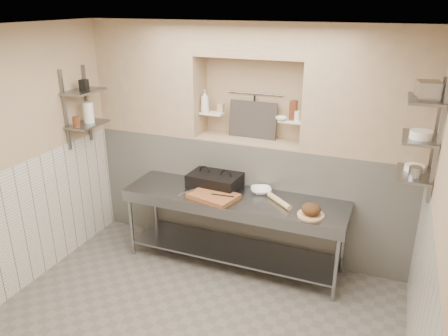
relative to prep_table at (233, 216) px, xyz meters
The scene contains 48 objects.
floor 1.37m from the prep_table, 90.41° to the right, with size 4.00×3.90×0.10m, color #645F58.
ceiling 2.50m from the prep_table, 90.41° to the right, with size 4.00×3.90×0.10m, color silver.
wall_left 2.49m from the prep_table, 150.11° to the right, with size 0.10×3.90×2.80m, color tan.
wall_right 2.48m from the prep_table, 30.10° to the right, with size 0.10×3.90×2.80m, color tan.
wall_back 1.11m from the prep_table, 90.60° to the left, with size 4.00×0.10×2.80m, color tan.
backwall_lower 0.57m from the prep_table, 90.86° to the left, with size 4.00×0.40×1.40m, color silver.
alcove_sill 0.95m from the prep_table, 90.86° to the left, with size 1.30×0.40×0.02m, color tan.
backwall_pillar_left 2.06m from the prep_table, 156.97° to the left, with size 1.35×0.40×1.40m, color tan.
backwall_pillar_right 2.04m from the prep_table, 23.29° to the left, with size 1.35×0.40×1.40m, color tan.
backwall_header 2.04m from the prep_table, 90.86° to the left, with size 1.30×0.40×0.40m, color tan.
wainscot_left 2.32m from the prep_table, 149.37° to the right, with size 0.02×3.90×1.40m, color silver.
wainscot_right 2.31m from the prep_table, 30.84° to the right, with size 0.02×3.90×1.40m, color silver.
alcove_shelf_left 1.30m from the prep_table, 131.90° to the left, with size 0.28×0.16×0.03m, color white.
alcove_shelf_right 1.30m from the prep_table, 49.07° to the left, with size 0.28×0.16×0.03m, color white.
utensil_rail 1.50m from the prep_table, 90.66° to the left, with size 0.02×0.02×0.70m, color gray.
hanging_steel 1.34m from the prep_table, 90.68° to the left, with size 0.02×0.02×0.30m, color black.
splash_panel 1.20m from the prep_table, 90.73° to the left, with size 0.60×0.02×0.45m, color #383330.
shelf_rail_left_a 2.30m from the prep_table, behind, with size 0.03×0.03×0.95m, color slate.
shelf_rail_left_b 2.32m from the prep_table, behind, with size 0.03×0.03×0.95m, color slate.
wall_shelf_left_lower 2.09m from the prep_table, behind, with size 0.30×0.50×0.03m, color slate.
wall_shelf_left_upper 2.30m from the prep_table, behind, with size 0.30×0.50×0.03m, color slate.
shelf_rail_right_a 2.31m from the prep_table, ahead, with size 0.03×0.03×1.05m, color slate.
shelf_rail_right_b 2.33m from the prep_table, ahead, with size 0.03×0.03×1.05m, color slate.
wall_shelf_right_lower 2.03m from the prep_table, ahead, with size 0.30×0.50×0.03m, color slate.
wall_shelf_right_mid 2.20m from the prep_table, ahead, with size 0.30×0.50×0.03m, color slate.
wall_shelf_right_upper 2.41m from the prep_table, ahead, with size 0.30×0.50×0.03m, color slate.
prep_table is the anchor object (origin of this frame).
panini_press 0.50m from the prep_table, 147.70° to the left, with size 0.63×0.48×0.16m.
cutting_board 0.37m from the prep_table, 148.35° to the right, with size 0.52×0.37×0.05m, color brown.
knife_blade 0.34m from the prep_table, 124.49° to the right, with size 0.27×0.03×0.01m, color gray.
tongs 0.63m from the prep_table, 156.81° to the right, with size 0.02×0.02×0.23m, color gray.
mixing_bowl 0.44m from the prep_table, 38.98° to the left, with size 0.24×0.24×0.06m, color white.
rolling_pin 0.61m from the prep_table, ahead, with size 0.06×0.06×0.40m, color tan.
bread_board 0.97m from the prep_table, ahead, with size 0.28×0.28×0.02m, color tan.
bread_loaf 0.99m from the prep_table, ahead, with size 0.20×0.20×0.12m, color #4C2D19.
bottle_soap 1.45m from the prep_table, 137.58° to the left, with size 0.11×0.11×0.27m, color white.
jar_alcove 1.34m from the prep_table, 123.57° to the left, with size 0.07×0.07×0.11m, color tan.
bowl_alcove 1.26m from the prep_table, 53.02° to the left, with size 0.13×0.13×0.04m, color white.
condiment_a 1.42m from the prep_table, 46.98° to the left, with size 0.06×0.06×0.23m, color #592B19.
condiment_b 1.40m from the prep_table, 49.13° to the left, with size 0.06×0.06×0.23m, color #592B19.
condiment_c 1.38m from the prep_table, 44.31° to the left, with size 0.07×0.07×0.12m, color white.
jug_left 2.15m from the prep_table, behind, with size 0.12×0.12×0.25m, color white.
jar_left 2.14m from the prep_table, behind, with size 0.08×0.08×0.13m, color #592B19.
box_left_upper 2.34m from the prep_table, behind, with size 0.09×0.09×0.12m, color black.
bowl_right 2.04m from the prep_table, ahead, with size 0.18×0.18×0.06m, color white.
canister_right 2.07m from the prep_table, ahead, with size 0.11×0.11×0.11m, color gray.
bowl_right_mid 2.23m from the prep_table, ahead, with size 0.19×0.19×0.07m, color white.
basket_right 2.47m from the prep_table, ahead, with size 0.19×0.23×0.15m, color gray.
Camera 1 is at (1.61, -3.08, 3.00)m, focal length 35.00 mm.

